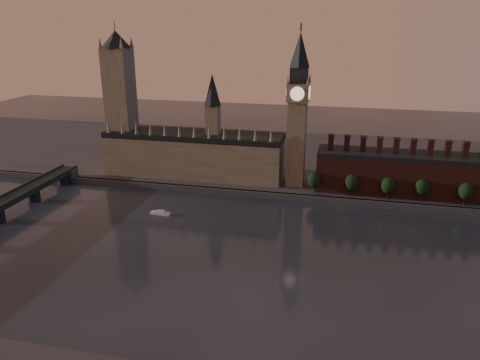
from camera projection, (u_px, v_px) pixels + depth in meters
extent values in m
plane|color=black|center=(248.00, 264.00, 228.75)|extent=(900.00, 900.00, 0.00)
cube|color=#424247|center=(276.00, 196.00, 311.04)|extent=(900.00, 4.00, 4.00)
cube|color=#424247|center=(292.00, 159.00, 393.98)|extent=(900.00, 180.00, 4.00)
cube|color=gray|center=(194.00, 156.00, 342.55)|extent=(130.00, 30.00, 28.00)
cube|color=black|center=(193.00, 135.00, 337.34)|extent=(130.00, 30.00, 4.00)
cube|color=gray|center=(213.00, 123.00, 330.91)|extent=(9.00, 9.00, 24.00)
cone|color=black|center=(212.00, 90.00, 323.41)|extent=(12.00, 12.00, 22.00)
cone|color=gray|center=(108.00, 126.00, 334.58)|extent=(2.60, 2.60, 10.00)
cone|color=gray|center=(122.00, 127.00, 332.32)|extent=(2.60, 2.60, 10.00)
cone|color=gray|center=(136.00, 127.00, 330.06)|extent=(2.60, 2.60, 10.00)
cone|color=gray|center=(150.00, 128.00, 327.80)|extent=(2.60, 2.60, 10.00)
cone|color=gray|center=(165.00, 129.00, 325.54)|extent=(2.60, 2.60, 10.00)
cone|color=gray|center=(179.00, 130.00, 323.28)|extent=(2.60, 2.60, 10.00)
cone|color=gray|center=(194.00, 130.00, 321.02)|extent=(2.60, 2.60, 10.00)
cone|color=gray|center=(209.00, 131.00, 318.76)|extent=(2.60, 2.60, 10.00)
cone|color=gray|center=(224.00, 132.00, 316.50)|extent=(2.60, 2.60, 10.00)
cone|color=gray|center=(240.00, 133.00, 314.24)|extent=(2.60, 2.60, 10.00)
cone|color=gray|center=(255.00, 134.00, 311.98)|extent=(2.60, 2.60, 10.00)
cone|color=gray|center=(271.00, 134.00, 309.72)|extent=(2.60, 2.60, 10.00)
cube|color=gray|center=(122.00, 111.00, 344.03)|extent=(18.00, 18.00, 90.00)
cone|color=black|center=(115.00, 39.00, 327.40)|extent=(24.00, 24.00, 12.00)
cylinder|color=#232326|center=(115.00, 30.00, 325.44)|extent=(0.50, 0.50, 12.00)
cone|color=gray|center=(100.00, 43.00, 322.36)|extent=(3.00, 3.00, 8.00)
cone|color=gray|center=(121.00, 43.00, 318.99)|extent=(3.00, 3.00, 8.00)
cone|color=gray|center=(111.00, 42.00, 337.11)|extent=(3.00, 3.00, 8.00)
cone|color=gray|center=(131.00, 42.00, 333.74)|extent=(3.00, 3.00, 8.00)
cube|color=gray|center=(296.00, 144.00, 317.25)|extent=(12.00, 12.00, 58.00)
cube|color=gray|center=(298.00, 92.00, 305.84)|extent=(14.00, 14.00, 12.00)
cube|color=#232326|center=(299.00, 75.00, 302.25)|extent=(11.00, 11.00, 10.00)
cone|color=black|center=(300.00, 50.00, 297.03)|extent=(13.00, 13.00, 22.00)
cylinder|color=#232326|center=(301.00, 27.00, 292.63)|extent=(1.00, 1.00, 5.00)
cylinder|color=beige|center=(297.00, 94.00, 299.20)|extent=(9.00, 0.50, 9.00)
cylinder|color=beige|center=(300.00, 91.00, 312.47)|extent=(9.00, 0.50, 9.00)
cylinder|color=beige|center=(287.00, 92.00, 307.36)|extent=(0.50, 9.00, 9.00)
cylinder|color=beige|center=(309.00, 93.00, 304.32)|extent=(0.50, 9.00, 9.00)
cone|color=gray|center=(288.00, 79.00, 298.28)|extent=(2.00, 2.00, 6.00)
cone|color=gray|center=(308.00, 80.00, 295.55)|extent=(2.00, 2.00, 6.00)
cone|color=gray|center=(290.00, 77.00, 310.26)|extent=(2.00, 2.00, 6.00)
cone|color=gray|center=(310.00, 77.00, 307.53)|extent=(2.00, 2.00, 6.00)
cube|color=#4D221D|center=(401.00, 175.00, 308.05)|extent=(110.00, 25.00, 24.00)
cube|color=black|center=(404.00, 155.00, 303.65)|extent=(110.00, 25.00, 3.00)
cube|color=#4D221D|center=(331.00, 142.00, 311.59)|extent=(3.50, 3.50, 9.00)
cube|color=#232326|center=(331.00, 135.00, 309.96)|extent=(4.20, 4.20, 1.00)
cube|color=#4D221D|center=(347.00, 143.00, 309.39)|extent=(3.50, 3.50, 9.00)
cube|color=#232326|center=(347.00, 136.00, 307.76)|extent=(4.20, 4.20, 1.00)
cube|color=#4D221D|center=(363.00, 144.00, 307.19)|extent=(3.50, 3.50, 9.00)
cube|color=#232326|center=(364.00, 137.00, 305.56)|extent=(4.20, 4.20, 1.00)
cube|color=#4D221D|center=(380.00, 145.00, 304.99)|extent=(3.50, 3.50, 9.00)
cube|color=#232326|center=(380.00, 138.00, 303.36)|extent=(4.20, 4.20, 1.00)
cube|color=#4D221D|center=(396.00, 146.00, 302.79)|extent=(3.50, 3.50, 9.00)
cube|color=#232326|center=(397.00, 138.00, 301.16)|extent=(4.20, 4.20, 1.00)
cube|color=#4D221D|center=(413.00, 147.00, 300.59)|extent=(3.50, 3.50, 9.00)
cube|color=#232326|center=(414.00, 139.00, 298.96)|extent=(4.20, 4.20, 1.00)
cube|color=#4D221D|center=(430.00, 148.00, 298.39)|extent=(3.50, 3.50, 9.00)
cube|color=#232326|center=(432.00, 140.00, 296.76)|extent=(4.20, 4.20, 1.00)
cube|color=#4D221D|center=(448.00, 149.00, 296.19)|extent=(3.50, 3.50, 9.00)
cube|color=#232326|center=(449.00, 141.00, 294.56)|extent=(4.20, 4.20, 1.00)
cube|color=#4D221D|center=(466.00, 150.00, 293.99)|extent=(3.50, 3.50, 9.00)
cube|color=#232326|center=(467.00, 142.00, 292.36)|extent=(4.20, 4.20, 1.00)
cylinder|color=black|center=(314.00, 189.00, 308.68)|extent=(0.80, 0.80, 6.00)
ellipsoid|color=black|center=(314.00, 180.00, 306.56)|extent=(8.60, 8.60, 10.75)
cylinder|color=black|center=(351.00, 192.00, 304.06)|extent=(0.80, 0.80, 6.00)
ellipsoid|color=black|center=(352.00, 182.00, 301.94)|extent=(8.60, 8.60, 10.75)
cylinder|color=black|center=(387.00, 195.00, 298.30)|extent=(0.80, 0.80, 6.00)
ellipsoid|color=black|center=(388.00, 185.00, 296.18)|extent=(8.60, 8.60, 10.75)
cylinder|color=black|center=(420.00, 197.00, 294.69)|extent=(0.80, 0.80, 6.00)
ellipsoid|color=black|center=(422.00, 188.00, 292.57)|extent=(8.60, 8.60, 10.75)
cylinder|color=black|center=(464.00, 201.00, 288.53)|extent=(0.80, 0.80, 6.00)
ellipsoid|color=black|center=(466.00, 191.00, 286.41)|extent=(8.60, 8.60, 10.75)
cube|color=#424247|center=(67.00, 173.00, 342.06)|extent=(14.00, 8.00, 6.00)
cylinder|color=#232326|center=(34.00, 195.00, 307.14)|extent=(8.00, 8.00, 7.75)
cylinder|color=#232326|center=(63.00, 179.00, 338.47)|extent=(8.00, 8.00, 7.75)
cube|color=silver|center=(161.00, 213.00, 286.37)|extent=(12.64, 4.05, 1.43)
cube|color=silver|center=(161.00, 211.00, 285.96)|extent=(5.46, 2.88, 1.07)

